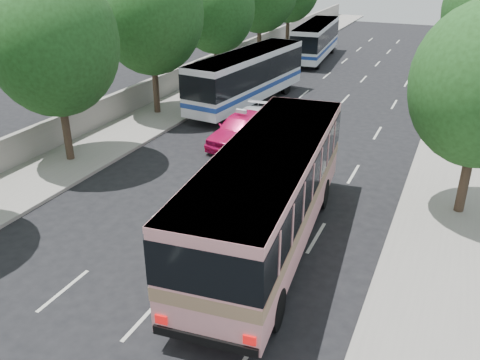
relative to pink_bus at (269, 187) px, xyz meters
The scene contains 13 objects.
ground 4.57m from the pink_bus, 134.96° to the right, with size 120.00×120.00×0.00m, color black.
sidewalk_left 20.69m from the pink_bus, 123.32° to the left, with size 4.00×90.00×0.15m, color #9E998E.
sidewalk_right 18.25m from the pink_bus, 71.67° to the left, with size 4.00×90.00×0.12m, color #9E998E.
low_wall 21.66m from the pink_bus, 127.31° to the left, with size 0.30×90.00×1.50m, color #9E998E.
tree_left_b 12.18m from the pink_bus, 164.39° to the left, with size 5.70×5.70×8.88m.
tree_left_c 16.42m from the pink_bus, 135.73° to the left, with size 6.00×6.00×9.35m.
tree_left_d 22.49m from the pink_bus, 120.62° to the left, with size 5.52×5.52×8.60m.
pink_bus is the anchor object (origin of this frame).
pink_taxi 10.00m from the pink_bus, 119.04° to the left, with size 1.97×4.89×1.67m, color #E01361.
white_pickup 11.04m from the pink_bus, 116.29° to the left, with size 1.95×4.80×1.39m, color white.
tour_coach_front 16.96m from the pink_bus, 115.50° to the left, with size 3.65×11.35×3.34m.
tour_coach_rear 31.58m from the pink_bus, 103.37° to the left, with size 3.24×10.75×3.17m.
taxi_roof_sign 9.91m from the pink_bus, 119.04° to the left, with size 0.55×0.18×0.18m, color silver.
Camera 1 is at (7.99, -11.19, 9.45)m, focal length 38.00 mm.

